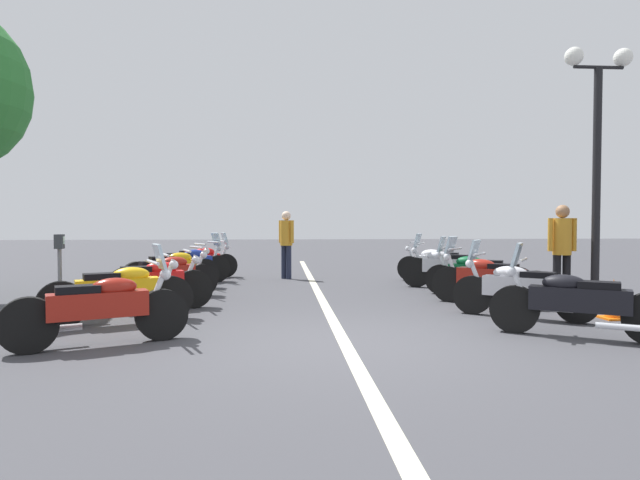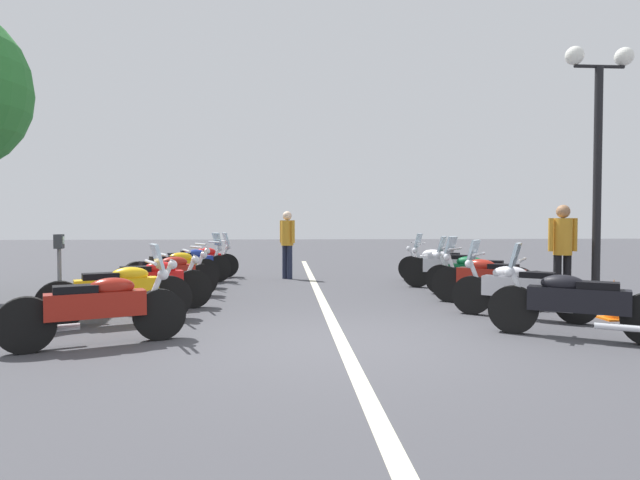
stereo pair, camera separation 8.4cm
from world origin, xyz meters
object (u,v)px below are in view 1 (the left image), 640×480
Objects in this scene: traffic_cone_0 at (614,300)px; parking_meter at (60,260)px; motorcycle_left_row_5 at (188,264)px; bystander_0 at (286,239)px; street_lamp_twin_globe at (597,128)px; motorcycle_left_row_6 at (199,261)px; motorcycle_left_row_2 at (151,283)px; bystander_1 at (562,245)px; motorcycle_right_row_3 at (476,273)px; motorcycle_left_row_0 at (101,307)px; motorcycle_right_row_5 at (438,264)px; motorcycle_left_row_3 at (166,275)px; motorcycle_right_row_1 at (520,288)px; motorcycle_right_row_2 at (489,279)px; motorcycle_left_row_1 at (120,292)px; motorcycle_right_row_4 at (445,267)px; motorcycle_right_row_0 at (576,302)px; motorcycle_left_row_4 at (173,269)px.

parking_meter is at bearing 85.09° from traffic_cone_0.
motorcycle_left_row_5 is 2.61m from bystander_0.
motorcycle_left_row_6 is at bearing 56.48° from street_lamp_twin_globe.
motorcycle_left_row_2 is 1.12× the size of bystander_1.
motorcycle_left_row_2 is 1.04× the size of motorcycle_right_row_3.
motorcycle_left_row_0 is at bearing -66.84° from parking_meter.
motorcycle_right_row_5 is at bearing 22.68° from motorcycle_left_row_0.
motorcycle_right_row_1 is at bearing -53.35° from motorcycle_left_row_3.
motorcycle_right_row_2 is 0.98× the size of bystander_1.
street_lamp_twin_globe is at bearing -19.36° from motorcycle_left_row_2.
motorcycle_right_row_3 is at bearing 5.17° from parking_meter.
motorcycle_right_row_5 is 3.92m from bystander_0.
motorcycle_left_row_1 is 6.54m from bystander_0.
motorcycle_right_row_4 is at bearing 17.28° from motorcycle_left_row_0.
street_lamp_twin_globe is (2.60, -7.71, 2.67)m from motorcycle_left_row_0.
motorcycle_left_row_0 is 0.44× the size of street_lamp_twin_globe.
motorcycle_right_row_0 is 1.43m from motorcycle_right_row_1.
motorcycle_left_row_1 reaches higher than traffic_cone_0.
bystander_0 is at bearing 43.04° from motorcycle_left_row_1.
motorcycle_right_row_4 is (-2.59, -5.81, 0.01)m from motorcycle_left_row_6.
bystander_0 is (0.98, 3.75, 0.59)m from motorcycle_right_row_5.
motorcycle_left_row_4 is (1.29, 0.13, 0.00)m from motorcycle_left_row_3.
motorcycle_right_row_5 is 0.42× the size of street_lamp_twin_globe.
motorcycle_left_row_5 is 1.11× the size of motorcycle_right_row_2.
parking_meter reaches higher than motorcycle_right_row_1.
motorcycle_right_row_0 is at bearing -24.93° from parking_meter.
motorcycle_left_row_3 is 7.10m from motorcycle_right_row_0.
motorcycle_left_row_0 is at bearing -106.63° from motorcycle_left_row_1.
motorcycle_right_row_5 is (6.45, -6.01, -0.02)m from motorcycle_left_row_0.
motorcycle_right_row_1 reaches higher than motorcycle_left_row_1.
bystander_1 is at bearing 149.97° from motorcycle_right_row_4.
motorcycle_right_row_2 is 2.00m from traffic_cone_0.
traffic_cone_0 is (-3.91, -7.40, -0.17)m from motorcycle_left_row_4.
motorcycle_left_row_6 is 1.05× the size of motorcycle_right_row_3.
motorcycle_right_row_2 is (1.31, -6.01, 0.01)m from motorcycle_left_row_1.
motorcycle_left_row_0 is 7.18m from motorcycle_right_row_3.
motorcycle_right_row_4 is 1.04× the size of bystander_1.
motorcycle_right_row_2 is 2.43m from motorcycle_right_row_4.
motorcycle_left_row_6 is 1.09× the size of motorcycle_right_row_4.
motorcycle_left_row_6 is at bearing -0.74° from motorcycle_right_row_2.
motorcycle_left_row_4 is at bearing -114.71° from motorcycle_left_row_6.
motorcycle_left_row_5 is at bearing 15.74° from motorcycle_right_row_4.
motorcycle_left_row_5 reaches higher than motorcycle_left_row_1.
motorcycle_left_row_0 is 6.44m from motorcycle_left_row_5.
bystander_1 is (0.11, -1.40, 0.58)m from motorcycle_right_row_2.
parking_meter reaches higher than motorcycle_left_row_4.
motorcycle_left_row_6 reaches higher than traffic_cone_0.
motorcycle_left_row_4 is 7.07m from motorcycle_right_row_1.
motorcycle_left_row_4 is 6.34m from motorcycle_right_row_5.
traffic_cone_0 is at bearing -104.43° from motorcycle_right_row_0.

